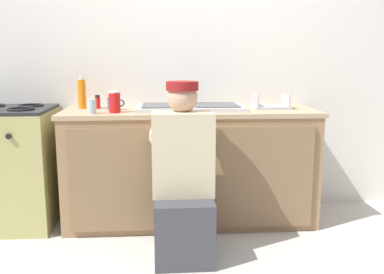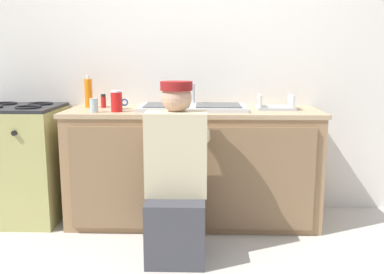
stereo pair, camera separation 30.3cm
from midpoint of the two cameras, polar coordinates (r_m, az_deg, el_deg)
name	(u,v)px [view 2 (the right image)]	position (r m, az deg, el deg)	size (l,w,h in m)	color
ground_plane	(192,234)	(3.14, 2.78, -12.88)	(12.00, 12.00, 0.00)	beige
back_wall	(194,57)	(3.53, 2.76, 10.55)	(6.00, 0.10, 2.50)	silver
counter_cabinet	(193,168)	(3.28, 2.75, -4.16)	(1.85, 0.62, 0.83)	#997551
countertop	(193,112)	(3.21, 2.81, 3.38)	(1.89, 0.62, 0.03)	tan
sink_double_basin	(193,107)	(3.21, 2.82, 4.01)	(0.80, 0.44, 0.19)	silver
stove_range	(20,163)	(3.52, -19.68, -3.26)	(0.64, 0.62, 0.90)	tan
plumber_person	(176,185)	(2.68, 1.16, -6.51)	(0.42, 0.61, 1.10)	#3F3F47
soda_cup_red	(116,101)	(3.08, -7.28, 4.73)	(0.08, 0.08, 0.15)	red
dish_rack_tray	(275,106)	(3.31, 13.64, 4.02)	(0.28, 0.22, 0.11)	#B2B7BC
soap_bottle_orange	(89,93)	(3.39, -11.16, 5.78)	(0.06, 0.06, 0.25)	orange
water_glass	(94,105)	(3.07, -10.21, 4.15)	(0.06, 0.06, 0.10)	#ADC6CC
spice_bottle_red	(103,101)	(3.36, -9.21, 4.73)	(0.04, 0.04, 0.10)	red
coffee_mug	(117,103)	(3.24, -7.30, 4.52)	(0.13, 0.08, 0.09)	#335699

